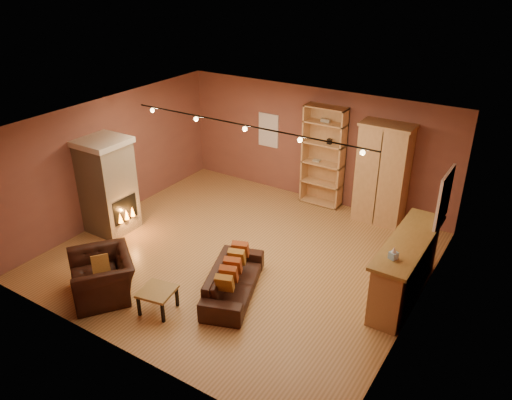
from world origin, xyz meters
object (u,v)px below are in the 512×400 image
Objects in this scene: armoire at (382,174)px; armchair at (101,270)px; loveseat at (233,275)px; coffee_table at (157,293)px; fireplace at (108,186)px; bookcase at (325,155)px; bar_counter at (405,267)px.

armchair is at bearing -120.71° from armoire.
coffee_table is at bearing 123.61° from loveseat.
bookcase reaches higher than fireplace.
armchair is at bearing 103.32° from loveseat.
bookcase is (3.37, 3.72, 0.19)m from fireplace.
armoire is 6.27m from armchair.
coffee_table is at bearing 44.60° from armchair.
armoire is at bearing 94.95° from armchair.
bar_counter is 5.38m from armchair.
bar_counter is 1.22× the size of loveseat.
coffee_table is (2.83, -1.63, -0.70)m from fireplace.
loveseat is 2.34m from armchair.
bar_counter is at bearing 9.68° from fireplace.
fireplace is at bearing -143.89° from armoire.
coffee_table is (1.14, 0.18, -0.16)m from armchair.
loveseat is at bearing 53.53° from coffee_table.
bar_counter is (1.37, -2.49, -0.58)m from armoire.
bar_counter is at bearing -61.18° from armoire.
bookcase reaches higher than armoire.
bar_counter reaches higher than loveseat.
fireplace is 3.34m from coffee_table.
bookcase is 3.74× the size of coffee_table.
coffee_table is at bearing -111.54° from armoire.
armoire is 0.96× the size of bar_counter.
loveseat is 3.02× the size of coffee_table.
loveseat is 1.39× the size of armchair.
armchair is (-1.68, -5.53, -0.72)m from bookcase.
loveseat is at bearing -106.79° from armoire.
fireplace reaches higher than bar_counter.
armoire is 2.90m from bar_counter.
fireplace is 3.23× the size of coffee_table.
armoire is at bearing -36.71° from loveseat.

